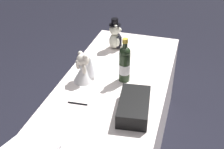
% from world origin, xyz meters
% --- Properties ---
extents(reception_table, '(1.84, 0.76, 0.70)m').
position_xyz_m(reception_table, '(0.00, 0.00, 0.35)').
color(reception_table, white).
rests_on(reception_table, ground_plane).
extents(teddy_bear_groom, '(0.13, 0.14, 0.27)m').
position_xyz_m(teddy_bear_groom, '(-0.58, -0.14, 0.81)').
color(teddy_bear_groom, silver).
rests_on(teddy_bear_groom, reception_table).
extents(teddy_bear_bride, '(0.21, 0.20, 0.23)m').
position_xyz_m(teddy_bear_bride, '(-0.03, -0.21, 0.80)').
color(teddy_bear_bride, white).
rests_on(teddy_bear_bride, reception_table).
extents(champagne_bottle, '(0.08, 0.08, 0.33)m').
position_xyz_m(champagne_bottle, '(-0.11, 0.06, 0.84)').
color(champagne_bottle, '#20311C').
rests_on(champagne_bottle, reception_table).
extents(signing_pen, '(0.02, 0.14, 0.01)m').
position_xyz_m(signing_pen, '(0.26, -0.15, 0.71)').
color(signing_pen, black).
rests_on(signing_pen, reception_table).
extents(gift_case_black, '(0.36, 0.23, 0.10)m').
position_xyz_m(gift_case_black, '(0.23, 0.21, 0.75)').
color(gift_case_black, black).
rests_on(gift_case_black, reception_table).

